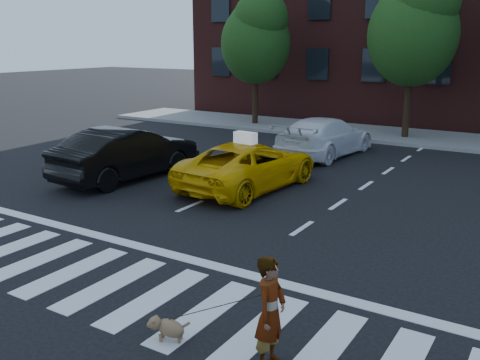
% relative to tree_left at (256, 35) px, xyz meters
% --- Properties ---
extents(ground, '(120.00, 120.00, 0.00)m').
position_rel_tree_left_xyz_m(ground, '(6.97, -17.00, -4.44)').
color(ground, black).
rests_on(ground, ground).
extents(crosswalk, '(13.00, 2.40, 0.01)m').
position_rel_tree_left_xyz_m(crosswalk, '(6.97, -17.00, -4.43)').
color(crosswalk, silver).
rests_on(crosswalk, ground).
extents(stop_line, '(12.00, 0.30, 0.01)m').
position_rel_tree_left_xyz_m(stop_line, '(6.97, -15.40, -4.43)').
color(stop_line, silver).
rests_on(stop_line, ground).
extents(sidewalk_far, '(30.00, 4.00, 0.15)m').
position_rel_tree_left_xyz_m(sidewalk_far, '(6.97, 0.50, -4.37)').
color(sidewalk_far, slate).
rests_on(sidewalk_far, ground).
extents(building, '(26.00, 10.00, 12.00)m').
position_rel_tree_left_xyz_m(building, '(6.97, 8.00, 1.56)').
color(building, '#4A1D1A').
rests_on(building, ground).
extents(tree_left, '(3.39, 3.38, 6.50)m').
position_rel_tree_left_xyz_m(tree_left, '(0.00, 0.00, 0.00)').
color(tree_left, black).
rests_on(tree_left, ground).
extents(tree_mid, '(3.69, 3.69, 7.10)m').
position_rel_tree_left_xyz_m(tree_mid, '(7.50, -0.00, 0.41)').
color(tree_mid, black).
rests_on(tree_mid, ground).
extents(taxi, '(2.62, 5.03, 1.35)m').
position_rel_tree_left_xyz_m(taxi, '(5.73, -10.23, -3.76)').
color(taxi, '#E3A804').
rests_on(taxi, ground).
extents(black_sedan, '(2.05, 4.98, 1.60)m').
position_rel_tree_left_xyz_m(black_sedan, '(1.97, -11.26, -3.64)').
color(black_sedan, black).
rests_on(black_sedan, ground).
extents(white_suv, '(2.43, 5.10, 1.44)m').
position_rel_tree_left_xyz_m(white_suv, '(5.80, -4.82, -3.72)').
color(white_suv, white).
rests_on(white_suv, ground).
extents(woman, '(0.39, 0.57, 1.53)m').
position_rel_tree_left_xyz_m(woman, '(10.50, -17.66, -3.67)').
color(woman, '#999999').
rests_on(woman, ground).
extents(dog, '(0.61, 0.42, 0.36)m').
position_rel_tree_left_xyz_m(dog, '(8.97, -17.90, -4.23)').
color(dog, '#876244').
rests_on(dog, ground).
extents(taxi_sign, '(0.67, 0.33, 0.32)m').
position_rel_tree_left_xyz_m(taxi_sign, '(5.73, -10.43, -2.93)').
color(taxi_sign, white).
rests_on(taxi_sign, taxi).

